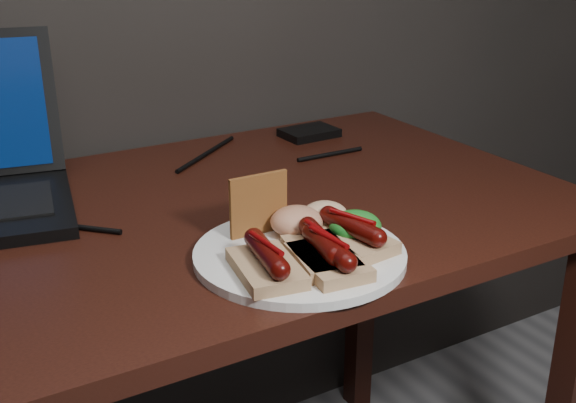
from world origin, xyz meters
The scene contains 12 objects.
desk centered at (0.00, 1.38, 0.66)m, with size 1.40×0.70×0.75m.
hard_drive centered at (0.46, 1.63, 0.76)m, with size 0.11×0.08×0.02m, color black.
desk_cables centered at (0.00, 1.52, 0.75)m, with size 0.98×0.34×0.01m.
plate centered at (0.16, 1.16, 0.76)m, with size 0.28×0.28×0.01m, color white.
bread_sausage_left centered at (0.09, 1.12, 0.78)m, with size 0.09×0.12×0.04m.
bread_sausage_center centered at (0.16, 1.12, 0.78)m, with size 0.09×0.13×0.04m.
bread_sausage_right centered at (0.22, 1.14, 0.78)m, with size 0.08×0.12×0.04m.
bread_sausage_extra centered at (0.16, 1.10, 0.78)m, with size 0.08×0.12×0.04m.
crispbread centered at (0.14, 1.23, 0.80)m, with size 0.09×0.01×0.09m, color #A6652D.
salad_greens centered at (0.24, 1.15, 0.78)m, with size 0.07×0.07×0.04m, color #115717.
salsa_mound centered at (0.18, 1.20, 0.78)m, with size 0.07×0.07×0.04m, color #9F1A0F.
coleslaw_mound centered at (0.23, 1.21, 0.78)m, with size 0.06×0.06×0.04m, color beige.
Camera 1 is at (-0.28, 0.44, 1.16)m, focal length 45.00 mm.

